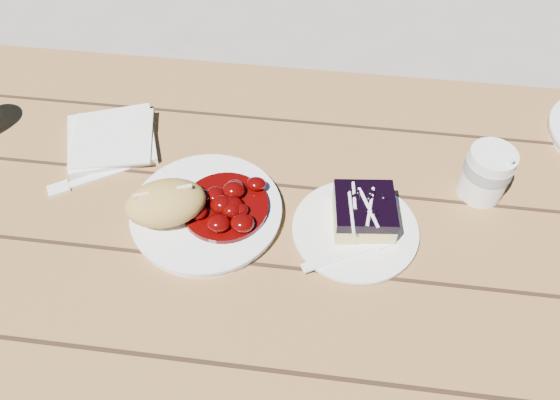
# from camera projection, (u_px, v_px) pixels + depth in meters

# --- Properties ---
(ground) EXTENTS (60.00, 60.00, 0.00)m
(ground) POSITION_uv_depth(u_px,v_px,m) (344.00, 400.00, 1.44)
(ground) COLOR gray
(ground) RESTS_ON ground
(picnic_table) EXTENTS (2.00, 1.55, 0.75)m
(picnic_table) POSITION_uv_depth(u_px,v_px,m) (374.00, 287.00, 0.98)
(picnic_table) COLOR brown
(picnic_table) RESTS_ON ground
(main_plate) EXTENTS (0.24, 0.24, 0.02)m
(main_plate) POSITION_uv_depth(u_px,v_px,m) (207.00, 212.00, 0.87)
(main_plate) COLOR white
(main_plate) RESTS_ON picnic_table
(goulash_stew) EXTENTS (0.14, 0.14, 0.04)m
(goulash_stew) POSITION_uv_depth(u_px,v_px,m) (224.00, 200.00, 0.85)
(goulash_stew) COLOR #4B0302
(goulash_stew) RESTS_ON main_plate
(bread_roll) EXTENTS (0.15, 0.12, 0.06)m
(bread_roll) POSITION_uv_depth(u_px,v_px,m) (166.00, 203.00, 0.83)
(bread_roll) COLOR tan
(bread_roll) RESTS_ON main_plate
(dessert_plate) EXTENTS (0.19, 0.19, 0.01)m
(dessert_plate) POSITION_uv_depth(u_px,v_px,m) (355.00, 230.00, 0.85)
(dessert_plate) COLOR white
(dessert_plate) RESTS_ON picnic_table
(blueberry_cake) EXTENTS (0.10, 0.10, 0.05)m
(blueberry_cake) POSITION_uv_depth(u_px,v_px,m) (364.00, 212.00, 0.84)
(blueberry_cake) COLOR #ECCF80
(blueberry_cake) RESTS_ON dessert_plate
(fork_dessert) EXTENTS (0.15, 0.10, 0.00)m
(fork_dessert) POSITION_uv_depth(u_px,v_px,m) (341.00, 256.00, 0.81)
(fork_dessert) COLOR white
(fork_dessert) RESTS_ON dessert_plate
(coffee_cup) EXTENTS (0.07, 0.07, 0.09)m
(coffee_cup) POSITION_uv_depth(u_px,v_px,m) (486.00, 173.00, 0.87)
(coffee_cup) COLOR white
(coffee_cup) RESTS_ON picnic_table
(napkin_stack) EXTENTS (0.19, 0.19, 0.01)m
(napkin_stack) POSITION_uv_depth(u_px,v_px,m) (112.00, 139.00, 0.98)
(napkin_stack) COLOR white
(napkin_stack) RESTS_ON picnic_table
(fork_table) EXTENTS (0.15, 0.11, 0.00)m
(fork_table) POSITION_uv_depth(u_px,v_px,m) (103.00, 174.00, 0.93)
(fork_table) COLOR white
(fork_table) RESTS_ON picnic_table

